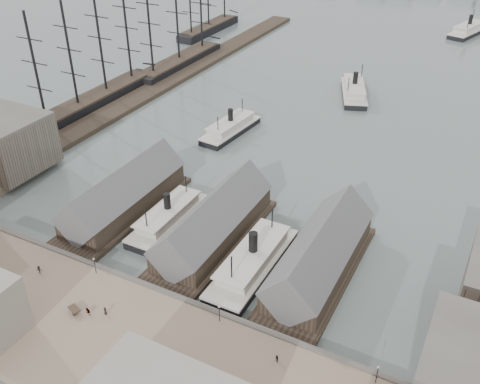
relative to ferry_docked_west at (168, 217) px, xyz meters
The scene contains 25 objects.
ground 21.63m from the ferry_docked_west, 52.83° to the right, with size 900.00×900.00×0.00m, color slate.
quay 39.37m from the ferry_docked_west, 70.71° to the right, with size 180.00×30.00×2.00m, color #8C755E.
seawall 25.87m from the ferry_docked_west, 59.81° to the right, with size 180.00×1.20×2.30m, color #59544C.
west_wharf 99.46m from the ferry_docked_west, 123.58° to the left, with size 10.00×220.00×1.60m, color #2D231C.
ferry_shed_west 13.23m from the ferry_docked_west, behind, with size 14.00×42.00×12.60m.
ferry_shed_center 13.23m from the ferry_docked_west, ahead, with size 14.00×42.00×12.60m.
ferry_shed_east 39.08m from the ferry_docked_west, ahead, with size 14.00×42.00×12.60m.
lamp_post_near_w 24.36m from the ferry_docked_west, 94.73° to the right, with size 0.44×0.44×3.92m.
lamp_post_near_e 37.06m from the ferry_docked_west, 40.77° to the right, with size 0.44×0.44×3.92m.
lamp_post_far_e 62.88m from the ferry_docked_west, 22.60° to the right, with size 0.44×0.44×3.92m.
ferry_docked_west is the anchor object (origin of this frame).
ferry_docked_east 26.68m from the ferry_docked_west, 12.94° to the right, with size 8.94×29.82×10.65m.
ferry_open_near 53.07m from the ferry_docked_west, 101.87° to the left, with size 10.02×26.12×9.11m.
ferry_open_mid 102.83m from the ferry_docked_west, 81.71° to the left, with size 17.72×29.02×9.95m.
ferry_open_far 213.10m from the ferry_docked_west, 78.87° to the left, with size 17.01×31.06×10.63m.
sailing_ship_near 81.41m from the ferry_docked_west, 143.40° to the left, with size 9.43×64.93×38.75m.
sailing_ship_mid 116.73m from the ferry_docked_west, 121.79° to the left, with size 9.38×54.18×38.55m.
sailing_ship_far 171.41m from the ferry_docked_west, 117.18° to the left, with size 8.65×48.07×35.57m.
horse_cart_center 34.84m from the ferry_docked_west, 83.80° to the right, with size 4.88×2.72×1.49m.
horse_cart_right 44.41m from the ferry_docked_west, 54.86° to the right, with size 4.55×1.53×1.50m.
pedestrian_2 32.24m from the ferry_docked_west, 112.87° to the right, with size 1.14×0.66×1.77m, color black.
pedestrian_3 43.87m from the ferry_docked_west, 97.13° to the right, with size 0.98×0.41×1.67m, color black.
pedestrian_4 33.59m from the ferry_docked_west, 76.81° to the right, with size 0.80×0.52×1.64m, color black.
pedestrian_5 45.59m from the ferry_docked_west, 62.06° to the right, with size 0.65×0.48×1.79m, color black.
pedestrian_6 50.13m from the ferry_docked_west, 33.96° to the right, with size 0.77×0.60×1.59m, color black.
Camera 1 is at (52.21, -69.68, 76.40)m, focal length 40.00 mm.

